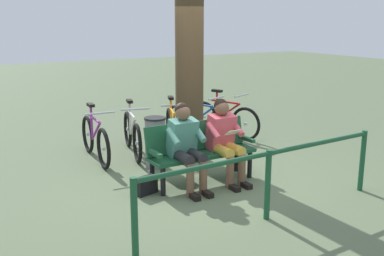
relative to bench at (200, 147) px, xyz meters
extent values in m
plane|color=#566647|center=(-0.06, 0.10, -0.51)|extent=(40.00, 40.00, 0.00)
cube|color=#194C2D|center=(0.00, 0.08, -0.08)|extent=(1.60, 0.45, 0.05)
cube|color=#194C2D|center=(0.00, -0.11, 0.15)|extent=(1.60, 0.15, 0.42)
cube|color=#194C2D|center=(-0.76, 0.09, 0.05)|extent=(0.06, 0.40, 0.05)
cube|color=#194C2D|center=(0.76, 0.08, 0.05)|extent=(0.06, 0.40, 0.05)
cylinder|color=black|center=(-0.72, 0.26, -0.31)|extent=(0.07, 0.07, 0.40)
cylinder|color=black|center=(0.72, 0.25, -0.31)|extent=(0.07, 0.07, 0.40)
cylinder|color=black|center=(-0.72, -0.08, -0.31)|extent=(0.07, 0.07, 0.40)
cylinder|color=black|center=(0.72, -0.09, -0.31)|extent=(0.07, 0.07, 0.40)
cube|color=#D84C59|center=(-0.32, 0.06, 0.20)|extent=(0.38, 0.31, 0.55)
sphere|color=brown|center=(-0.32, 0.08, 0.56)|extent=(0.21, 0.21, 0.21)
sphere|color=black|center=(-0.32, 0.05, 0.59)|extent=(0.20, 0.20, 0.20)
cylinder|color=gold|center=(-0.42, 0.26, -0.02)|extent=(0.15, 0.40, 0.15)
cylinder|color=brown|center=(-0.42, 0.46, -0.28)|extent=(0.11, 0.11, 0.45)
cube|color=black|center=(-0.42, 0.56, -0.47)|extent=(0.09, 0.22, 0.07)
cylinder|color=#D84C59|center=(-0.52, 0.18, 0.27)|extent=(0.09, 0.31, 0.23)
cylinder|color=gold|center=(-0.22, 0.26, -0.02)|extent=(0.15, 0.40, 0.15)
cylinder|color=brown|center=(-0.22, 0.46, -0.28)|extent=(0.11, 0.11, 0.45)
cube|color=black|center=(-0.22, 0.56, -0.47)|extent=(0.09, 0.22, 0.07)
cylinder|color=#D84C59|center=(-0.12, 0.18, 0.27)|extent=(0.09, 0.31, 0.23)
cube|color=silver|center=(-0.32, 0.36, 0.26)|extent=(0.20, 0.12, 0.09)
cube|color=#4C8C7A|center=(0.32, 0.06, 0.20)|extent=(0.38, 0.31, 0.55)
sphere|color=brown|center=(0.32, 0.08, 0.56)|extent=(0.21, 0.21, 0.21)
sphere|color=black|center=(0.32, 0.05, 0.59)|extent=(0.20, 0.20, 0.20)
cylinder|color=#262628|center=(0.22, 0.26, -0.02)|extent=(0.15, 0.40, 0.15)
cylinder|color=brown|center=(0.22, 0.46, -0.28)|extent=(0.11, 0.11, 0.45)
cube|color=black|center=(0.22, 0.56, -0.47)|extent=(0.09, 0.22, 0.07)
cylinder|color=#4C8C7A|center=(0.12, 0.18, 0.27)|extent=(0.09, 0.31, 0.23)
cylinder|color=#262628|center=(0.42, 0.26, -0.02)|extent=(0.15, 0.40, 0.15)
cylinder|color=brown|center=(0.42, 0.46, -0.28)|extent=(0.11, 0.11, 0.45)
cube|color=black|center=(0.42, 0.56, -0.47)|extent=(0.09, 0.22, 0.07)
cylinder|color=#4C8C7A|center=(0.52, 0.18, 0.27)|extent=(0.09, 0.31, 0.23)
cube|color=black|center=(0.89, 0.07, -0.39)|extent=(0.32, 0.21, 0.24)
cylinder|color=#4C3823|center=(-0.43, -1.04, 1.39)|extent=(0.46, 0.46, 3.79)
cylinder|color=slate|center=(0.28, -0.89, -0.11)|extent=(0.33, 0.33, 0.78)
cylinder|color=black|center=(0.28, -0.89, 0.29)|extent=(0.34, 0.34, 0.03)
torus|color=black|center=(-1.94, -1.48, -0.18)|extent=(0.29, 0.64, 0.66)
cylinder|color=silver|center=(-1.94, -1.48, -0.18)|extent=(0.07, 0.07, 0.06)
torus|color=black|center=(-1.59, -2.44, -0.18)|extent=(0.29, 0.64, 0.66)
cylinder|color=silver|center=(-1.59, -2.44, -0.18)|extent=(0.07, 0.07, 0.06)
cylinder|color=#B71414|center=(-1.76, -1.96, 0.20)|extent=(0.26, 0.61, 0.04)
cylinder|color=#B71414|center=(-1.79, -1.89, 0.00)|extent=(0.25, 0.57, 0.43)
cylinder|color=#B71414|center=(-1.70, -2.13, 0.12)|extent=(0.04, 0.04, 0.55)
cube|color=black|center=(-1.70, -2.13, 0.40)|extent=(0.16, 0.24, 0.05)
cylinder|color=#B2B2B7|center=(-1.90, -1.58, 0.37)|extent=(0.46, 0.20, 0.03)
torus|color=black|center=(-1.35, -1.48, -0.18)|extent=(0.29, 0.64, 0.66)
cylinder|color=silver|center=(-1.35, -1.48, -0.18)|extent=(0.07, 0.07, 0.06)
torus|color=black|center=(-0.99, -2.43, -0.18)|extent=(0.29, 0.64, 0.66)
cylinder|color=silver|center=(-0.99, -2.43, -0.18)|extent=(0.07, 0.07, 0.06)
cylinder|color=#1E519E|center=(-1.17, -1.95, 0.20)|extent=(0.26, 0.60, 0.04)
cylinder|color=#1E519E|center=(-1.20, -1.88, 0.00)|extent=(0.25, 0.57, 0.43)
cylinder|color=#1E519E|center=(-1.10, -2.12, 0.12)|extent=(0.04, 0.04, 0.55)
cube|color=black|center=(-1.10, -2.12, 0.40)|extent=(0.16, 0.24, 0.05)
cylinder|color=#B2B2B7|center=(-1.32, -1.57, 0.37)|extent=(0.46, 0.20, 0.03)
torus|color=black|center=(-0.26, -1.22, -0.18)|extent=(0.30, 0.64, 0.66)
cylinder|color=silver|center=(-0.26, -1.22, -0.18)|extent=(0.07, 0.07, 0.06)
torus|color=black|center=(-0.63, -2.17, -0.18)|extent=(0.30, 0.64, 0.66)
cylinder|color=silver|center=(-0.63, -2.17, -0.18)|extent=(0.07, 0.07, 0.06)
cylinder|color=orange|center=(-0.45, -1.70, 0.20)|extent=(0.27, 0.60, 0.04)
cylinder|color=orange|center=(-0.42, -1.62, 0.00)|extent=(0.25, 0.57, 0.43)
cylinder|color=orange|center=(-0.52, -1.87, 0.12)|extent=(0.04, 0.04, 0.55)
cube|color=black|center=(-0.52, -1.87, 0.40)|extent=(0.16, 0.24, 0.05)
cylinder|color=#B2B2B7|center=(-0.30, -1.32, 0.37)|extent=(0.46, 0.20, 0.03)
torus|color=black|center=(0.43, -1.26, -0.18)|extent=(0.22, 0.66, 0.66)
cylinder|color=silver|center=(0.43, -1.26, -0.18)|extent=(0.06, 0.07, 0.06)
torus|color=black|center=(0.19, -2.25, -0.18)|extent=(0.22, 0.66, 0.66)
cylinder|color=silver|center=(0.19, -2.25, -0.18)|extent=(0.06, 0.07, 0.06)
cylinder|color=silver|center=(0.31, -1.75, 0.20)|extent=(0.19, 0.62, 0.04)
cylinder|color=silver|center=(0.33, -1.68, 0.00)|extent=(0.18, 0.59, 0.43)
cylinder|color=silver|center=(0.27, -1.93, 0.12)|extent=(0.04, 0.04, 0.55)
cube|color=black|center=(0.27, -1.93, 0.40)|extent=(0.14, 0.24, 0.05)
cylinder|color=#B2B2B7|center=(0.41, -1.36, 0.37)|extent=(0.47, 0.15, 0.03)
torus|color=black|center=(1.02, -1.23, -0.18)|extent=(0.11, 0.66, 0.66)
cylinder|color=silver|center=(1.02, -1.23, -0.18)|extent=(0.05, 0.06, 0.06)
torus|color=black|center=(0.95, -2.25, -0.18)|extent=(0.11, 0.66, 0.66)
cylinder|color=silver|center=(0.95, -2.25, -0.18)|extent=(0.05, 0.06, 0.06)
cylinder|color=#8C268C|center=(0.98, -1.74, 0.20)|extent=(0.08, 0.63, 0.04)
cylinder|color=#8C268C|center=(0.99, -1.66, 0.00)|extent=(0.08, 0.60, 0.43)
cylinder|color=#8C268C|center=(0.97, -1.92, 0.12)|extent=(0.04, 0.04, 0.55)
cube|color=black|center=(0.97, -1.92, 0.40)|extent=(0.11, 0.23, 0.05)
cylinder|color=#B2B2B7|center=(1.01, -1.33, 0.37)|extent=(0.48, 0.07, 0.03)
cylinder|color=#194C2D|center=(-1.72, 1.45, -0.08)|extent=(0.07, 0.07, 0.85)
cylinder|color=#194C2D|center=(-0.01, 1.52, -0.08)|extent=(0.07, 0.07, 0.85)
cylinder|color=#194C2D|center=(1.70, 1.59, -0.08)|extent=(0.07, 0.07, 0.85)
cylinder|color=#194C2D|center=(-0.01, 1.52, 0.30)|extent=(3.43, 0.19, 0.06)
camera|label=1|loc=(3.28, 5.39, 1.81)|focal=42.53mm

